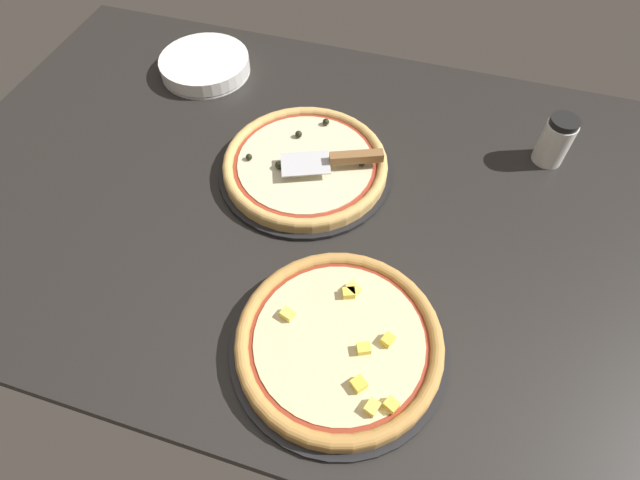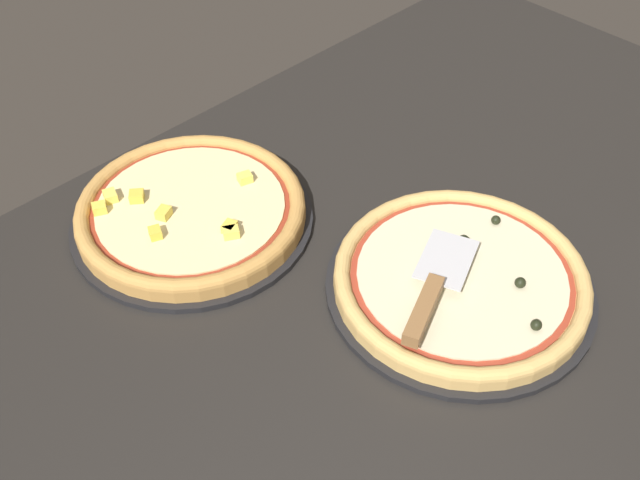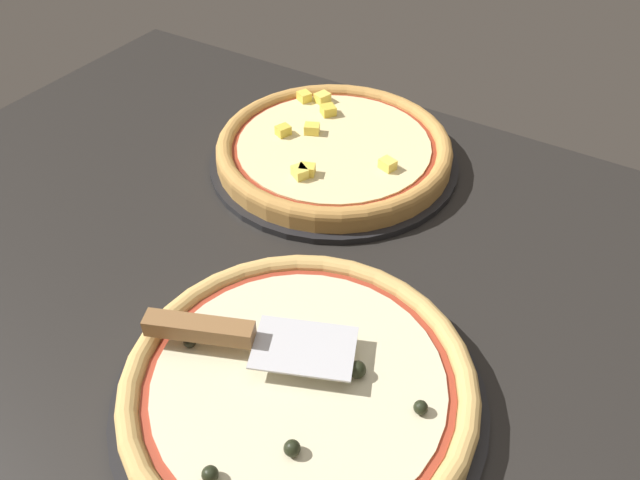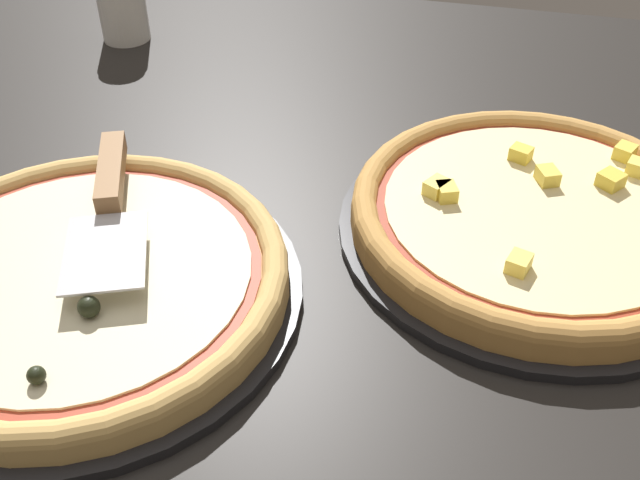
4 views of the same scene
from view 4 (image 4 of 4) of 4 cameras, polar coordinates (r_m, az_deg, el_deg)
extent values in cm
cube|color=black|center=(66.32, -13.28, -7.86)|extent=(155.90, 107.97, 3.60)
cylinder|color=black|center=(68.91, -17.43, -3.96)|extent=(38.21, 38.21, 1.00)
cylinder|color=#DBAD60|center=(67.98, -17.66, -3.08)|extent=(35.92, 35.92, 1.86)
torus|color=#DBAD60|center=(67.39, -17.81, -2.49)|extent=(35.92, 35.92, 2.27)
cylinder|color=#A33823|center=(67.34, -17.82, -2.44)|extent=(31.22, 31.22, 0.15)
cylinder|color=beige|center=(67.26, -17.85, -2.36)|extent=(29.45, 29.45, 0.40)
sphere|color=black|center=(58.56, -20.80, -9.61)|extent=(1.40, 1.40, 1.40)
sphere|color=black|center=(62.14, -17.21, -4.88)|extent=(1.81, 1.81, 1.81)
sphere|color=black|center=(75.76, -15.41, 4.25)|extent=(1.37, 1.37, 1.37)
cylinder|color=black|center=(75.36, 15.86, 0.67)|extent=(37.54, 37.54, 1.00)
cylinder|color=#C68E47|center=(74.45, 16.07, 1.60)|extent=(35.29, 35.29, 2.08)
torus|color=#C68E47|center=(73.84, 16.21, 2.24)|extent=(35.29, 35.29, 2.44)
cylinder|color=maroon|center=(73.80, 16.22, 2.28)|extent=(30.67, 30.67, 0.15)
cylinder|color=beige|center=(73.73, 16.24, 2.36)|extent=(28.94, 28.94, 0.40)
cube|color=#F4D64C|center=(72.34, 9.62, 3.64)|extent=(2.67, 2.44, 1.44)
cube|color=yellow|center=(78.27, 21.29, 4.30)|extent=(3.00, 3.00, 1.44)
cube|color=#F9E05B|center=(81.19, 23.17, 5.08)|extent=(2.52, 2.78, 1.44)
cube|color=#F4D64C|center=(83.25, 22.21, 6.23)|extent=(2.65, 2.55, 1.44)
cube|color=#F9E05B|center=(72.82, 8.87, 4.01)|extent=(2.87, 2.68, 1.44)
cube|color=#F9E05B|center=(65.38, 14.91, -1.72)|extent=(2.60, 2.36, 1.44)
cube|color=#F4D64C|center=(76.87, 16.95, 4.71)|extent=(2.79, 2.58, 1.44)
cube|color=yellow|center=(79.58, 15.05, 6.38)|extent=(2.37, 2.53, 1.44)
cube|color=silver|center=(65.39, -16.07, -0.83)|extent=(12.09, 10.23, 0.24)
cube|color=olive|center=(73.54, -15.63, 5.06)|extent=(11.32, 6.35, 2.00)
cylinder|color=white|center=(113.17, -14.87, 16.96)|extent=(6.66, 6.66, 10.11)
camera|label=1|loc=(0.86, 69.65, 46.27)|focal=28.00mm
camera|label=2|loc=(1.30, -30.46, 51.25)|focal=42.00mm
camera|label=3|loc=(0.65, -69.22, 26.41)|focal=35.00mm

